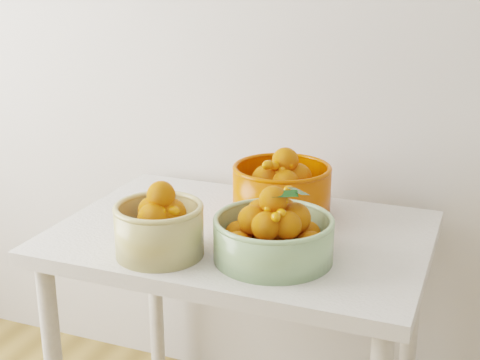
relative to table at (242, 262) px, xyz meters
The scene contains 4 objects.
table is the anchor object (origin of this frame).
bowl_cream 0.31m from the table, 121.33° to the right, with size 0.24×0.24×0.19m.
bowl_green 0.26m from the table, 45.90° to the right, with size 0.32×0.32×0.19m.
bowl_orange 0.24m from the table, 65.00° to the left, with size 0.31×0.31×0.20m.
Camera 1 is at (0.42, 0.03, 1.45)m, focal length 50.00 mm.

